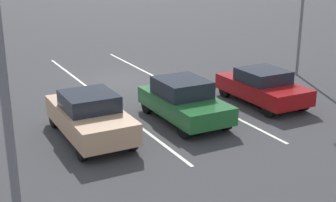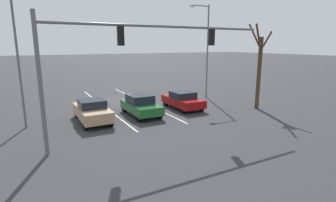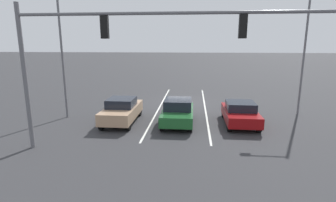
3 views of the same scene
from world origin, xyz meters
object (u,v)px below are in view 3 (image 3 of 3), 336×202
(car_darkgreen_midlane_front, at_px, (178,112))
(street_lamp_left_shoulder, at_px, (302,41))
(car_tan_rightlane_front, at_px, (122,110))
(traffic_signal_gantry, at_px, (111,43))
(car_maroon_leftlane_front, at_px, (240,113))
(street_lamp_right_shoulder, at_px, (64,46))

(car_darkgreen_midlane_front, bearing_deg, street_lamp_left_shoulder, -158.75)
(car_tan_rightlane_front, xyz_separation_m, traffic_signal_gantry, (-0.93, 4.49, 4.17))
(car_maroon_leftlane_front, bearing_deg, car_tan_rightlane_front, 2.25)
(street_lamp_right_shoulder, distance_m, street_lamp_left_shoulder, 15.79)
(car_maroon_leftlane_front, relative_size, street_lamp_left_shoulder, 0.46)
(car_darkgreen_midlane_front, xyz_separation_m, street_lamp_left_shoulder, (-8.17, -3.18, 4.28))
(car_tan_rightlane_front, relative_size, traffic_signal_gantry, 0.32)
(traffic_signal_gantry, relative_size, street_lamp_right_shoulder, 1.58)
(car_tan_rightlane_front, distance_m, car_maroon_leftlane_front, 7.42)
(traffic_signal_gantry, xyz_separation_m, street_lamp_right_shoulder, (4.80, -5.24, -0.17))
(car_tan_rightlane_front, relative_size, street_lamp_right_shoulder, 0.51)
(car_maroon_leftlane_front, distance_m, traffic_signal_gantry, 9.10)
(car_darkgreen_midlane_front, xyz_separation_m, traffic_signal_gantry, (2.64, 4.50, 4.17))
(traffic_signal_gantry, xyz_separation_m, street_lamp_left_shoulder, (-10.81, -7.68, 0.11))
(car_darkgreen_midlane_front, xyz_separation_m, street_lamp_right_shoulder, (7.43, -0.74, 4.00))
(traffic_signal_gantry, relative_size, street_lamp_left_shoulder, 1.50)
(car_maroon_leftlane_front, distance_m, street_lamp_left_shoulder, 6.77)
(car_tan_rightlane_front, xyz_separation_m, street_lamp_left_shoulder, (-11.74, -3.18, 4.28))
(car_darkgreen_midlane_front, relative_size, street_lamp_right_shoulder, 0.48)
(street_lamp_left_shoulder, bearing_deg, car_maroon_leftlane_front, 33.79)
(car_tan_rightlane_front, bearing_deg, car_darkgreen_midlane_front, -179.89)
(car_tan_rightlane_front, bearing_deg, street_lamp_left_shoulder, -164.82)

